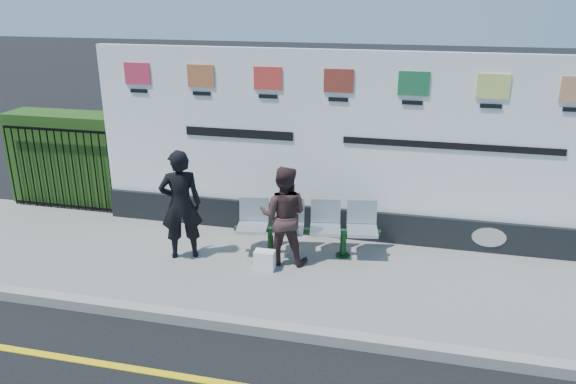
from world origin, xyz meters
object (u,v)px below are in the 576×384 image
(billboard, at_px, (337,159))
(bench, at_px, (307,241))
(woman_left, at_px, (181,205))
(woman_right, at_px, (284,215))

(billboard, distance_m, bench, 1.40)
(billboard, bearing_deg, woman_left, -148.09)
(billboard, bearing_deg, woman_right, -117.25)
(woman_right, bearing_deg, woman_left, 3.47)
(billboard, xyz_separation_m, woman_left, (-2.12, -1.32, -0.46))
(woman_left, bearing_deg, billboard, -172.74)
(billboard, bearing_deg, bench, -109.68)
(billboard, xyz_separation_m, bench, (-0.30, -0.85, -1.07))
(bench, bearing_deg, woman_right, -143.25)
(billboard, height_order, woman_right, billboard)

